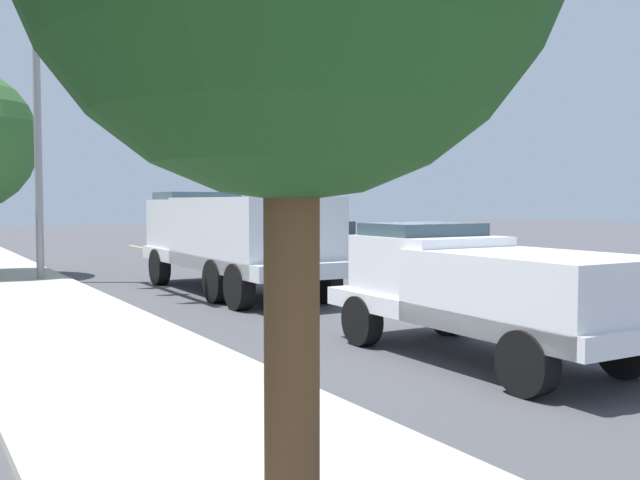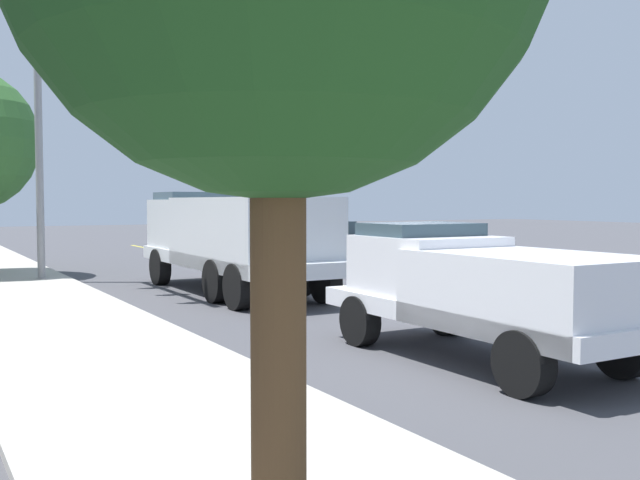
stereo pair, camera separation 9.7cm
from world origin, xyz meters
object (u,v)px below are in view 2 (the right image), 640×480
at_px(utility_bucket_truck, 232,231).
at_px(traffic_cone_mid_front, 450,300).
at_px(service_pickup_truck, 480,287).
at_px(passing_minivan, 315,240).
at_px(traffic_cone_trailing, 234,264).
at_px(traffic_cone_mid_rear, 309,279).
at_px(traffic_signal_mast, 48,58).

bearing_deg(utility_bucket_truck, traffic_cone_mid_front, -160.33).
xyz_separation_m(utility_bucket_truck, service_pickup_truck, (-9.53, -0.27, -0.51)).
bearing_deg(utility_bucket_truck, passing_minivan, -42.88).
distance_m(service_pickup_truck, traffic_cone_mid_front, 3.84).
bearing_deg(service_pickup_truck, passing_minivan, -19.26).
height_order(passing_minivan, traffic_cone_trailing, passing_minivan).
bearing_deg(traffic_cone_trailing, utility_bucket_truck, 158.08).
height_order(passing_minivan, traffic_cone_mid_rear, passing_minivan).
bearing_deg(traffic_cone_mid_rear, traffic_cone_mid_front, -173.99).
relative_size(utility_bucket_truck, traffic_cone_trailing, 11.24).
xyz_separation_m(traffic_cone_mid_rear, traffic_cone_trailing, (5.44, -0.04, -0.02)).
bearing_deg(traffic_cone_mid_rear, traffic_signal_mast, 53.47).
relative_size(traffic_cone_mid_rear, traffic_signal_mast, 0.09).
distance_m(utility_bucket_truck, service_pickup_truck, 9.54).
xyz_separation_m(service_pickup_truck, traffic_signal_mast, (12.72, 4.36, 5.23)).
bearing_deg(traffic_signal_mast, traffic_cone_mid_rear, -126.53).
distance_m(traffic_cone_trailing, traffic_signal_mast, 8.44).
xyz_separation_m(traffic_cone_mid_front, traffic_cone_trailing, (10.66, 0.51, -0.06)).
bearing_deg(passing_minivan, traffic_cone_mid_rear, 150.99).
distance_m(traffic_cone_mid_front, traffic_signal_mast, 12.88).
bearing_deg(traffic_cone_trailing, service_pickup_truck, 173.92).
bearing_deg(passing_minivan, utility_bucket_truck, 137.12).
bearing_deg(traffic_cone_mid_front, service_pickup_truck, 148.17).
xyz_separation_m(service_pickup_truck, passing_minivan, (15.74, -5.50, -0.15)).
xyz_separation_m(service_pickup_truck, traffic_cone_mid_rear, (8.42, -1.44, -0.74)).
distance_m(utility_bucket_truck, traffic_signal_mast, 7.02).
xyz_separation_m(traffic_cone_mid_rear, traffic_signal_mast, (4.30, 5.80, 5.97)).
relative_size(utility_bucket_truck, traffic_cone_mid_front, 9.70).
relative_size(service_pickup_truck, passing_minivan, 1.17).
bearing_deg(passing_minivan, traffic_cone_trailing, 115.01).
xyz_separation_m(traffic_cone_mid_front, traffic_cone_mid_rear, (5.21, 0.55, -0.04)).
xyz_separation_m(service_pickup_truck, traffic_cone_mid_front, (3.21, -1.99, -0.70)).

